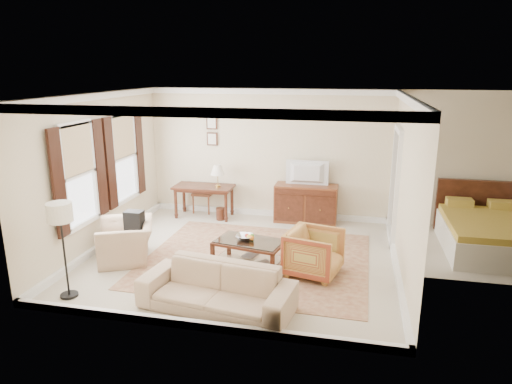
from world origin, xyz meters
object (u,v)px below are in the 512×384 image
at_px(club_armchair, 126,234).
at_px(sofa, 216,282).
at_px(coffee_table, 249,247).
at_px(striped_armchair, 314,251).
at_px(writing_desk, 204,190).
at_px(tv, 307,165).
at_px(sideboard, 306,203).

relative_size(club_armchair, sofa, 0.49).
relative_size(coffee_table, striped_armchair, 1.48).
bearing_deg(striped_armchair, writing_desk, 60.89).
bearing_deg(sofa, writing_desk, 119.66).
bearing_deg(club_armchair, tv, 109.05).
distance_m(sideboard, tv, 0.86).
bearing_deg(sofa, tv, 87.57).
relative_size(tv, striped_armchair, 1.04).
height_order(striped_armchair, sofa, same).
xyz_separation_m(tv, striped_armchair, (0.43, -2.67, -0.86)).
bearing_deg(club_armchair, writing_desk, 143.27).
bearing_deg(sideboard, coffee_table, -104.49).
xyz_separation_m(sideboard, striped_armchair, (0.43, -2.69, 0.00)).
distance_m(writing_desk, tv, 2.42).
height_order(writing_desk, striped_armchair, striped_armchair).
distance_m(sideboard, coffee_table, 2.71).
relative_size(striped_armchair, club_armchair, 0.80).
xyz_separation_m(writing_desk, tv, (2.32, 0.12, 0.66)).
relative_size(coffee_table, sofa, 0.58).
relative_size(sideboard, sofa, 0.63).
xyz_separation_m(sideboard, tv, (0.00, -0.02, 0.86)).
xyz_separation_m(tv, sofa, (-0.81, -4.09, -0.86)).
height_order(striped_armchair, club_armchair, club_armchair).
bearing_deg(sofa, coffee_table, 93.80).
bearing_deg(writing_desk, club_armchair, -102.40).
relative_size(sideboard, striped_armchair, 1.61).
height_order(coffee_table, sofa, sofa).
xyz_separation_m(writing_desk, coffee_table, (1.64, -2.48, -0.25)).
distance_m(tv, coffee_table, 2.84).
height_order(tv, striped_armchair, tv).
xyz_separation_m(writing_desk, sofa, (1.52, -3.97, -0.20)).
distance_m(coffee_table, striped_armchair, 1.11).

